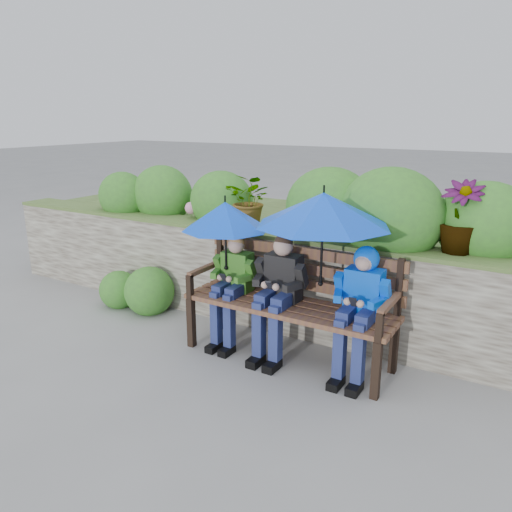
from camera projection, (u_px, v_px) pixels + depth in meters
The scene contains 8 objects.
ground at pixel (251, 355), 4.69m from camera, with size 60.00×60.00×0.00m, color gray.
garden_backdrop at pixel (323, 255), 5.85m from camera, with size 8.00×2.88×1.78m.
park_bench at pixel (292, 296), 4.55m from camera, with size 1.96×0.57×1.04m.
boy_left at pixel (232, 283), 4.76m from camera, with size 0.43×0.49×1.09m.
boy_middle at pixel (278, 289), 4.50m from camera, with size 0.48×0.55×1.16m.
boy_right at pixel (360, 301), 4.13m from camera, with size 0.46×0.56×1.14m.
umbrella_left at pixel (225, 216), 4.63m from camera, with size 0.83×0.83×0.72m.
umbrella_right at pixel (323, 209), 4.08m from camera, with size 1.14×1.14×0.86m.
Camera 1 is at (2.23, -3.63, 2.18)m, focal length 35.00 mm.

